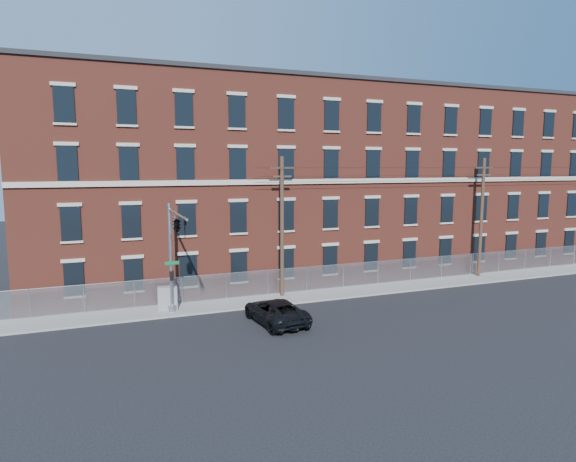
% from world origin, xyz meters
% --- Properties ---
extents(ground, '(140.00, 140.00, 0.00)m').
position_xyz_m(ground, '(0.00, 0.00, 0.00)').
color(ground, black).
rests_on(ground, ground).
extents(sidewalk, '(65.00, 3.00, 0.12)m').
position_xyz_m(sidewalk, '(12.00, 5.00, 0.06)').
color(sidewalk, gray).
rests_on(sidewalk, ground).
extents(mill_building, '(55.30, 14.32, 16.30)m').
position_xyz_m(mill_building, '(12.00, 13.93, 8.15)').
color(mill_building, maroon).
rests_on(mill_building, ground).
extents(chain_link_fence, '(59.06, 0.06, 1.85)m').
position_xyz_m(chain_link_fence, '(12.00, 6.30, 1.06)').
color(chain_link_fence, '#A5A8AD').
rests_on(chain_link_fence, ground).
extents(traffic_signal_mast, '(0.90, 6.75, 7.00)m').
position_xyz_m(traffic_signal_mast, '(-6.00, 2.18, 5.39)').
color(traffic_signal_mast, '#9EA0A5').
rests_on(traffic_signal_mast, ground).
extents(utility_pole_near, '(1.80, 0.28, 10.00)m').
position_xyz_m(utility_pole_near, '(2.00, 5.60, 5.34)').
color(utility_pole_near, '#3F2A1F').
rests_on(utility_pole_near, ground).
extents(utility_pole_mid, '(1.80, 0.28, 10.00)m').
position_xyz_m(utility_pole_mid, '(20.00, 5.60, 5.34)').
color(utility_pole_mid, '#3F2A1F').
rests_on(utility_pole_mid, ground).
extents(overhead_wires, '(40.00, 0.62, 0.62)m').
position_xyz_m(overhead_wires, '(20.00, 5.60, 9.12)').
color(overhead_wires, black).
rests_on(overhead_wires, ground).
extents(pickup_truck, '(2.98, 5.53, 1.47)m').
position_xyz_m(pickup_truck, '(-0.46, 0.16, 0.74)').
color(pickup_truck, black).
rests_on(pickup_truck, ground).
extents(utility_cabinet, '(1.29, 0.73, 1.54)m').
position_xyz_m(utility_cabinet, '(-6.23, 4.96, 0.89)').
color(utility_cabinet, slate).
rests_on(utility_cabinet, sidewalk).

